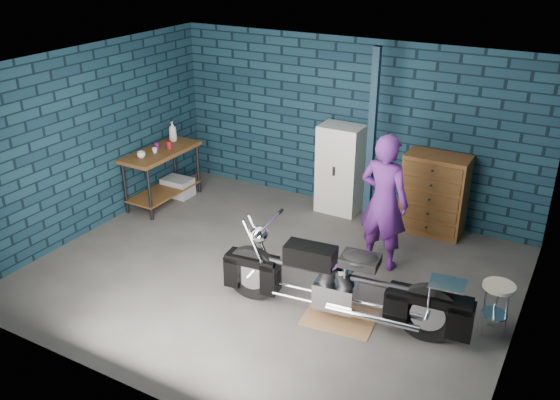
# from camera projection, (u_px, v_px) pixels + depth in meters

# --- Properties ---
(ground) EXTENTS (6.00, 6.00, 0.00)m
(ground) POSITION_uv_depth(u_px,v_px,m) (271.00, 274.00, 7.78)
(ground) COLOR #53504D
(ground) RESTS_ON ground
(room_walls) EXTENTS (6.02, 5.01, 2.71)m
(room_walls) POSITION_uv_depth(u_px,v_px,m) (292.00, 124.00, 7.43)
(room_walls) COLOR #0E2431
(room_walls) RESTS_ON ground
(support_post) EXTENTS (0.10, 0.10, 2.70)m
(support_post) POSITION_uv_depth(u_px,v_px,m) (371.00, 141.00, 8.52)
(support_post) COLOR #102534
(support_post) RESTS_ON ground
(workbench) EXTENTS (0.60, 1.40, 0.91)m
(workbench) POSITION_uv_depth(u_px,v_px,m) (163.00, 177.00, 9.66)
(workbench) COLOR brown
(workbench) RESTS_ON ground
(drip_mat) EXTENTS (0.88, 0.70, 0.01)m
(drip_mat) POSITION_uv_depth(u_px,v_px,m) (340.00, 318.00, 6.90)
(drip_mat) COLOR brown
(drip_mat) RESTS_ON ground
(motorcycle) EXTENTS (2.55, 0.95, 1.10)m
(motorcycle) POSITION_uv_depth(u_px,v_px,m) (342.00, 278.00, 6.68)
(motorcycle) COLOR black
(motorcycle) RESTS_ON ground
(person) EXTENTS (0.72, 0.51, 1.84)m
(person) POSITION_uv_depth(u_px,v_px,m) (384.00, 202.00, 7.65)
(person) COLOR #58207A
(person) RESTS_ON ground
(storage_bin) EXTENTS (0.49, 0.35, 0.30)m
(storage_bin) POSITION_uv_depth(u_px,v_px,m) (178.00, 187.00, 10.04)
(storage_bin) COLOR gray
(storage_bin) RESTS_ON ground
(locker) EXTENTS (0.66, 0.47, 1.41)m
(locker) POSITION_uv_depth(u_px,v_px,m) (340.00, 169.00, 9.27)
(locker) COLOR silver
(locker) RESTS_ON ground
(tool_chest) EXTENTS (0.90, 0.50, 1.20)m
(tool_chest) POSITION_uv_depth(u_px,v_px,m) (434.00, 195.00, 8.64)
(tool_chest) COLOR brown
(tool_chest) RESTS_ON ground
(shop_stool) EXTENTS (0.45, 0.45, 0.63)m
(shop_stool) POSITION_uv_depth(u_px,v_px,m) (495.00, 309.00, 6.52)
(shop_stool) COLOR #C0B191
(shop_stool) RESTS_ON ground
(cup_a) EXTENTS (0.16, 0.16, 0.10)m
(cup_a) POSITION_uv_depth(u_px,v_px,m) (141.00, 155.00, 9.14)
(cup_a) COLOR #C0B191
(cup_a) RESTS_ON workbench
(cup_b) EXTENTS (0.11, 0.11, 0.08)m
(cup_b) POSITION_uv_depth(u_px,v_px,m) (155.00, 150.00, 9.34)
(cup_b) COLOR #C0B191
(cup_b) RESTS_ON workbench
(mug_purple) EXTENTS (0.09, 0.09, 0.10)m
(mug_purple) POSITION_uv_depth(u_px,v_px,m) (157.00, 146.00, 9.52)
(mug_purple) COLOR #601966
(mug_purple) RESTS_ON workbench
(mug_red) EXTENTS (0.09, 0.09, 0.12)m
(mug_red) POSITION_uv_depth(u_px,v_px,m) (169.00, 145.00, 9.52)
(mug_red) COLOR maroon
(mug_red) RESTS_ON workbench
(bottle) EXTENTS (0.16, 0.16, 0.34)m
(bottle) POSITION_uv_depth(u_px,v_px,m) (173.00, 131.00, 9.82)
(bottle) COLOR gray
(bottle) RESTS_ON workbench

